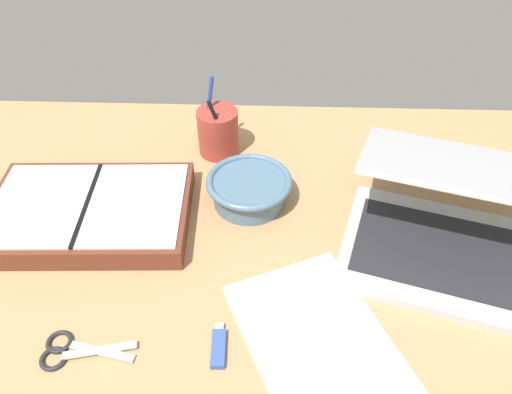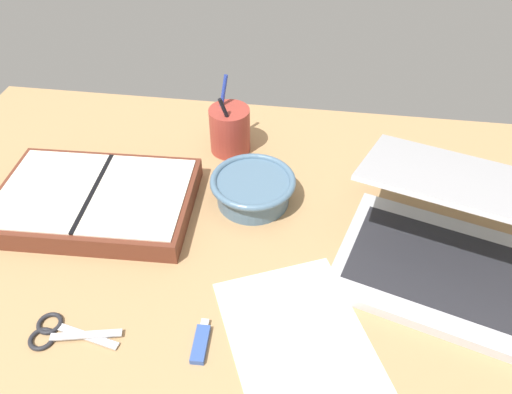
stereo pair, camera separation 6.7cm
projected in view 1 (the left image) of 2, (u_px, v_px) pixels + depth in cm
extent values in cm
cube|color=tan|center=(254.00, 268.00, 84.66)|extent=(140.00, 100.00, 2.00)
cube|color=#B7B7BC|center=(442.00, 255.00, 84.19)|extent=(38.79, 33.28, 1.80)
cube|color=#232328|center=(443.00, 251.00, 83.51)|extent=(32.99, 25.48, 0.24)
cube|color=#B7B7BC|center=(464.00, 166.00, 81.73)|extent=(38.52, 32.36, 8.39)
cube|color=silver|center=(464.00, 169.00, 81.50)|extent=(35.26, 29.20, 7.17)
cylinder|color=slate|center=(249.00, 191.00, 93.96)|extent=(13.66, 13.66, 4.98)
torus|color=slate|center=(249.00, 181.00, 92.29)|extent=(16.07, 16.07, 1.29)
cylinder|color=#9E382D|center=(218.00, 132.00, 104.23)|extent=(8.50, 8.50, 9.86)
cylinder|color=black|center=(220.00, 127.00, 100.75)|extent=(4.61, 2.04, 12.96)
cylinder|color=#233899|center=(208.00, 113.00, 102.67)|extent=(2.97, 4.47, 15.05)
cube|color=brown|center=(90.00, 212.00, 90.39)|extent=(36.77, 25.46, 4.04)
cube|color=silver|center=(39.00, 204.00, 88.90)|extent=(17.51, 22.55, 0.30)
cube|color=silver|center=(136.00, 203.00, 88.98)|extent=(17.51, 22.55, 0.30)
cube|color=black|center=(87.00, 203.00, 88.84)|extent=(1.72, 21.88, 0.30)
cube|color=#B7B7BC|center=(100.00, 350.00, 71.27)|extent=(10.43, 3.42, 0.30)
cube|color=#B7B7BC|center=(100.00, 351.00, 71.47)|extent=(10.44, 3.25, 0.30)
torus|color=#232328|center=(53.00, 359.00, 70.59)|extent=(3.90, 3.90, 0.70)
torus|color=#232328|center=(59.00, 342.00, 72.60)|extent=(3.90, 3.90, 0.70)
cube|color=silver|center=(316.00, 337.00, 73.51)|extent=(29.41, 33.25, 0.16)
cube|color=#33519E|center=(218.00, 349.00, 71.56)|extent=(2.23, 6.07, 1.00)
cube|color=silver|center=(220.00, 327.00, 74.23)|extent=(1.25, 1.25, 0.60)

